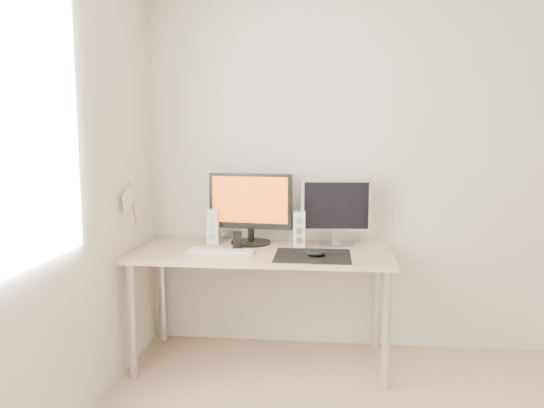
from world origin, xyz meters
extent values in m
plane|color=silver|center=(0.00, 1.75, 1.25)|extent=(3.50, 0.00, 3.50)
cube|color=black|center=(-0.61, 1.26, 0.73)|extent=(0.45, 0.40, 0.00)
ellipsoid|color=black|center=(-0.59, 1.23, 0.75)|extent=(0.11, 0.07, 0.04)
cube|color=#D1B587|center=(-0.93, 1.38, 0.71)|extent=(1.60, 0.70, 0.03)
cylinder|color=silver|center=(-1.67, 1.09, 0.35)|extent=(0.05, 0.05, 0.70)
cylinder|color=silver|center=(-0.19, 1.09, 0.35)|extent=(0.05, 0.05, 0.70)
cylinder|color=silver|center=(-1.67, 1.67, 0.35)|extent=(0.05, 0.05, 0.70)
cylinder|color=silver|center=(-0.19, 1.67, 0.35)|extent=(0.05, 0.05, 0.70)
cylinder|color=black|center=(-1.03, 1.57, 0.74)|extent=(0.29, 0.29, 0.02)
cylinder|color=black|center=(-1.03, 1.57, 0.81)|extent=(0.04, 0.04, 0.12)
cube|color=black|center=(-1.03, 1.56, 1.02)|extent=(0.55, 0.11, 0.36)
cube|color=orange|center=(-1.03, 1.54, 1.03)|extent=(0.50, 0.06, 0.30)
cube|color=#AAAAAC|center=(-0.47, 1.57, 0.74)|extent=(0.23, 0.17, 0.01)
cube|color=silver|center=(-0.47, 1.57, 0.80)|extent=(0.05, 0.04, 0.10)
cube|color=silver|center=(-0.47, 1.57, 0.99)|extent=(0.45, 0.07, 0.34)
cube|color=black|center=(-0.47, 1.55, 0.99)|extent=(0.41, 0.03, 0.30)
cube|color=white|center=(-1.27, 1.56, 0.85)|extent=(0.07, 0.08, 0.23)
cylinder|color=#ABABAD|center=(-1.27, 1.52, 0.78)|extent=(0.04, 0.01, 0.04)
cylinder|color=#BCBCBF|center=(-1.27, 1.52, 0.85)|extent=(0.04, 0.01, 0.04)
cylinder|color=silver|center=(-1.27, 1.52, 0.91)|extent=(0.04, 0.01, 0.04)
cube|color=white|center=(-0.70, 1.50, 0.85)|extent=(0.07, 0.08, 0.23)
cylinder|color=silver|center=(-0.70, 1.46, 0.78)|extent=(0.04, 0.01, 0.04)
cylinder|color=#AFB0B2|center=(-0.70, 1.46, 0.85)|extent=(0.04, 0.01, 0.04)
cylinder|color=#B4B4B6|center=(-0.70, 1.46, 0.91)|extent=(0.04, 0.01, 0.04)
cube|color=#AEAEB0|center=(-1.17, 1.30, 0.73)|extent=(0.42, 0.14, 0.01)
cube|color=white|center=(-1.17, 1.30, 0.74)|extent=(0.40, 0.12, 0.01)
cube|color=black|center=(-1.08, 1.38, 0.74)|extent=(0.07, 0.06, 0.01)
cube|color=black|center=(-1.08, 1.38, 0.80)|extent=(0.05, 0.02, 0.10)
cylinder|color=#A57F54|center=(-1.72, 1.30, 1.02)|extent=(0.01, 0.10, 0.29)
cube|color=white|center=(-1.72, 1.21, 1.06)|extent=(0.00, 0.19, 0.15)
camera|label=1|loc=(-0.53, -1.83, 1.45)|focal=35.00mm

